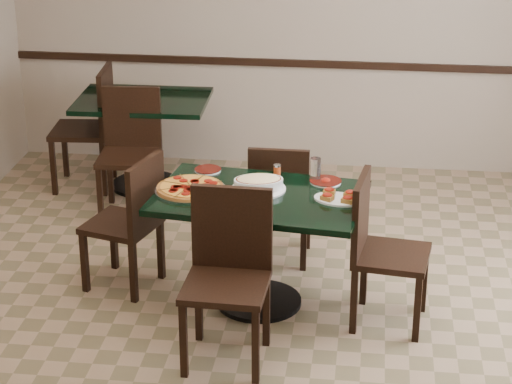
# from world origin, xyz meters

# --- Properties ---
(floor) EXTENTS (5.50, 5.50, 0.00)m
(floor) POSITION_xyz_m (0.00, 0.00, 0.00)
(floor) COLOR #82664B
(floor) RESTS_ON ground
(room_shell) EXTENTS (5.50, 5.50, 5.50)m
(room_shell) POSITION_xyz_m (1.02, 1.73, 1.17)
(room_shell) COLOR white
(room_shell) RESTS_ON floor
(main_table) EXTENTS (1.36, 0.97, 0.75)m
(main_table) POSITION_xyz_m (-0.11, 0.22, 0.57)
(main_table) COLOR black
(main_table) RESTS_ON floor
(back_table) EXTENTS (1.06, 0.78, 0.75)m
(back_table) POSITION_xyz_m (-1.26, 2.08, 0.52)
(back_table) COLOR black
(back_table) RESTS_ON floor
(chair_far) EXTENTS (0.41, 0.41, 0.87)m
(chair_far) POSITION_xyz_m (-0.04, 0.81, 0.48)
(chair_far) COLOR black
(chair_far) RESTS_ON floor
(chair_near) EXTENTS (0.48, 0.48, 0.99)m
(chair_near) POSITION_xyz_m (-0.21, -0.38, 0.56)
(chair_near) COLOR black
(chair_near) RESTS_ON floor
(chair_right) EXTENTS (0.49, 0.49, 0.94)m
(chair_right) POSITION_xyz_m (0.63, 0.09, 0.53)
(chair_right) COLOR black
(chair_right) RESTS_ON floor
(chair_left) EXTENTS (0.53, 0.53, 0.91)m
(chair_left) POSITION_xyz_m (-0.94, 0.34, 0.51)
(chair_left) COLOR black
(chair_left) RESTS_ON floor
(back_chair_near) EXTENTS (0.47, 0.47, 0.95)m
(back_chair_near) POSITION_xyz_m (-1.26, 1.61, 0.54)
(back_chair_near) COLOR black
(back_chair_near) RESTS_ON floor
(back_chair_left) EXTENTS (0.50, 0.50, 1.00)m
(back_chair_left) POSITION_xyz_m (-1.67, 2.03, 0.56)
(back_chair_left) COLOR black
(back_chair_left) RESTS_ON floor
(pepperoni_pizza) EXTENTS (0.45, 0.45, 0.04)m
(pepperoni_pizza) POSITION_xyz_m (-0.54, 0.23, 0.77)
(pepperoni_pizza) COLOR silver
(pepperoni_pizza) RESTS_ON main_table
(lasagna_casserole) EXTENTS (0.34, 0.34, 0.09)m
(lasagna_casserole) POSITION_xyz_m (-0.12, 0.30, 0.80)
(lasagna_casserole) COLOR silver
(lasagna_casserole) RESTS_ON main_table
(bread_basket) EXTENTS (0.24, 0.21, 0.09)m
(bread_basket) POSITION_xyz_m (-0.11, -0.03, 0.79)
(bread_basket) COLOR brown
(bread_basket) RESTS_ON main_table
(bruschetta_platter) EXTENTS (0.34, 0.27, 0.05)m
(bruschetta_platter) POSITION_xyz_m (0.38, 0.19, 0.77)
(bruschetta_platter) COLOR silver
(bruschetta_platter) RESTS_ON main_table
(side_plate_near) EXTENTS (0.17, 0.17, 0.02)m
(side_plate_near) POSITION_xyz_m (-0.30, -0.09, 0.76)
(side_plate_near) COLOR silver
(side_plate_near) RESTS_ON main_table
(side_plate_far_r) EXTENTS (0.20, 0.20, 0.03)m
(side_plate_far_r) POSITION_xyz_m (0.28, 0.47, 0.76)
(side_plate_far_r) COLOR silver
(side_plate_far_r) RESTS_ON main_table
(side_plate_far_l) EXTENTS (0.17, 0.17, 0.02)m
(side_plate_far_l) POSITION_xyz_m (-0.48, 0.58, 0.76)
(side_plate_far_l) COLOR silver
(side_plate_far_l) RESTS_ON main_table
(napkin_setting) EXTENTS (0.15, 0.15, 0.01)m
(napkin_setting) POSITION_xyz_m (-0.24, -0.08, 0.75)
(napkin_setting) COLOR white
(napkin_setting) RESTS_ON main_table
(water_glass_a) EXTENTS (0.07, 0.07, 0.15)m
(water_glass_a) POSITION_xyz_m (0.22, 0.50, 0.82)
(water_glass_a) COLOR white
(water_glass_a) RESTS_ON main_table
(water_glass_b) EXTENTS (0.07, 0.07, 0.15)m
(water_glass_b) POSITION_xyz_m (-0.35, -0.08, 0.82)
(water_glass_b) COLOR white
(water_glass_b) RESTS_ON main_table
(pepper_shaker) EXTENTS (0.05, 0.05, 0.08)m
(pepper_shaker) POSITION_xyz_m (-0.03, 0.54, 0.79)
(pepper_shaker) COLOR #B43613
(pepper_shaker) RESTS_ON main_table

